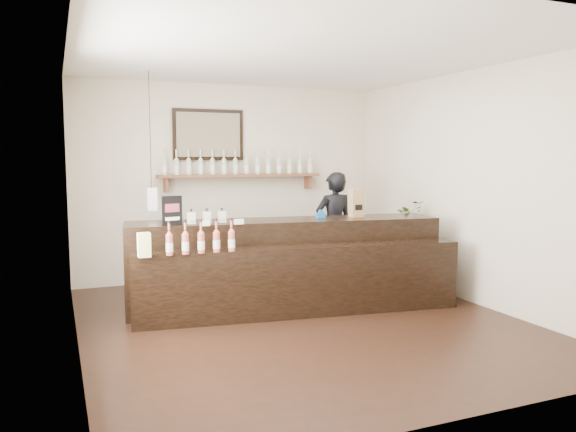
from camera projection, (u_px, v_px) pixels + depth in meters
The scene contains 10 objects.
ground at pixel (301, 321), 6.05m from camera, with size 5.00×5.00×0.00m, color black.
room_shell at pixel (301, 163), 5.87m from camera, with size 5.00×5.00×5.00m.
back_wall_decor at pixel (225, 158), 8.00m from camera, with size 2.66×0.96×1.69m.
counter at pixel (289, 267), 6.56m from camera, with size 3.74×1.47×1.20m.
promo_sign at pixel (172, 210), 6.09m from camera, with size 0.23×0.06×0.32m.
paper_bag at pixel (356, 203), 6.89m from camera, with size 0.16×0.12×0.35m.
tape_dispenser at pixel (321, 215), 6.80m from camera, with size 0.12×0.06×0.10m.
side_cabinet at pixel (408, 258), 7.62m from camera, with size 0.52×0.63×0.79m.
potted_plant at pixel (409, 215), 7.55m from camera, with size 0.36×0.31×0.40m, color #3C6729.
shopkeeper at pixel (334, 221), 7.84m from camera, with size 0.64×0.42×1.76m, color black.
Camera 1 is at (-2.39, -5.39, 1.76)m, focal length 35.00 mm.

